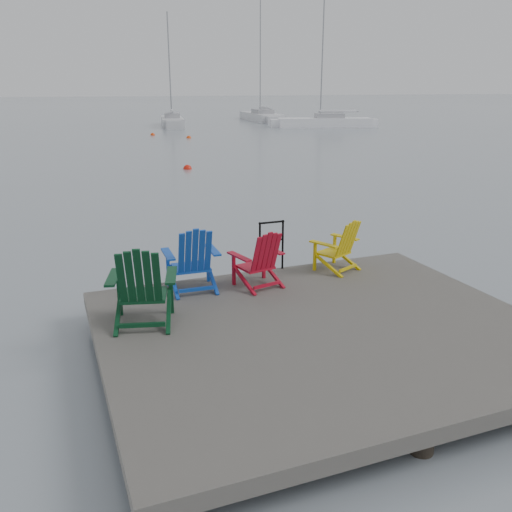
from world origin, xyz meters
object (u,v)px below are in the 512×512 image
object	(u,v)px
chair_green	(142,285)
buoy_c	(153,135)
buoy_d	(189,138)
chair_red	(260,259)
sailboat_mid	(261,117)
handrail	(271,241)
buoy_a	(187,169)
chair_yellow	(339,245)
sailboat_near	(172,122)
chair_blue	(192,259)
sailboat_far	(325,123)

from	to	relation	value
chair_green	buoy_c	world-z (taller)	chair_green
buoy_c	buoy_d	world-z (taller)	same
chair_red	buoy_c	distance (m)	35.40
buoy_d	chair_red	bearing A→B (deg)	-102.47
chair_green	sailboat_mid	size ratio (longest dim) A/B	0.09
handrail	buoy_a	world-z (taller)	handrail
sailboat_mid	buoy_d	size ratio (longest dim) A/B	38.02
chair_yellow	buoy_d	distance (m)	31.92
sailboat_mid	buoy_c	distance (m)	20.47
sailboat_near	buoy_c	world-z (taller)	sailboat_near
chair_blue	sailboat_mid	bearing A→B (deg)	69.48
chair_blue	chair_yellow	size ratio (longest dim) A/B	1.15
chair_red	buoy_d	bearing A→B (deg)	65.00
sailboat_far	buoy_c	world-z (taller)	sailboat_far
buoy_c	buoy_d	size ratio (longest dim) A/B	1.00
handrail	chair_green	bearing A→B (deg)	-149.12
handrail	chair_green	world-z (taller)	chair_green
chair_red	sailboat_mid	xyz separation A→B (m)	(19.78, 49.19, -0.63)
buoy_c	buoy_a	bearing A→B (deg)	-96.09
handrail	chair_yellow	bearing A→B (deg)	-22.59
sailboat_mid	sailboat_near	bearing A→B (deg)	-150.58
chair_red	sailboat_mid	size ratio (longest dim) A/B	0.07
sailboat_far	buoy_d	distance (m)	16.05
chair_yellow	sailboat_near	size ratio (longest dim) A/B	0.09
handrail	chair_green	size ratio (longest dim) A/B	0.77
chair_red	buoy_d	size ratio (longest dim) A/B	2.72
chair_green	buoy_c	size ratio (longest dim) A/B	3.30
chair_red	buoy_c	xyz separation A→B (m)	(5.00, 35.03, -0.98)
chair_red	sailboat_mid	bearing A→B (deg)	55.56
chair_red	buoy_d	xyz separation A→B (m)	(7.01, 31.70, -0.98)
chair_green	buoy_a	bearing A→B (deg)	89.10
chair_blue	sailboat_near	size ratio (longest dim) A/B	0.10
sailboat_near	handrail	bearing A→B (deg)	-89.91
handrail	sailboat_far	bearing A→B (deg)	60.45
chair_green	buoy_a	world-z (taller)	chair_green
chair_green	sailboat_near	bearing A→B (deg)	91.98
chair_red	buoy_a	distance (m)	16.94
handrail	buoy_a	size ratio (longest dim) A/B	2.26
chair_yellow	sailboat_mid	distance (m)	52.19
chair_red	chair_yellow	bearing A→B (deg)	-3.45
buoy_c	chair_green	bearing A→B (deg)	-101.12
buoy_c	handrail	bearing A→B (deg)	-97.45
sailboat_mid	buoy_a	distance (m)	36.60
handrail	buoy_d	size ratio (longest dim) A/B	2.55
chair_green	chair_blue	bearing A→B (deg)	61.88
buoy_d	chair_yellow	bearing A→B (deg)	-99.72
chair_red	sailboat_far	xyz separation A→B (m)	(21.72, 38.12, -0.63)
buoy_c	chair_blue	bearing A→B (deg)	-99.88
chair_blue	buoy_c	distance (m)	35.34
chair_red	chair_yellow	size ratio (longest dim) A/B	1.03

